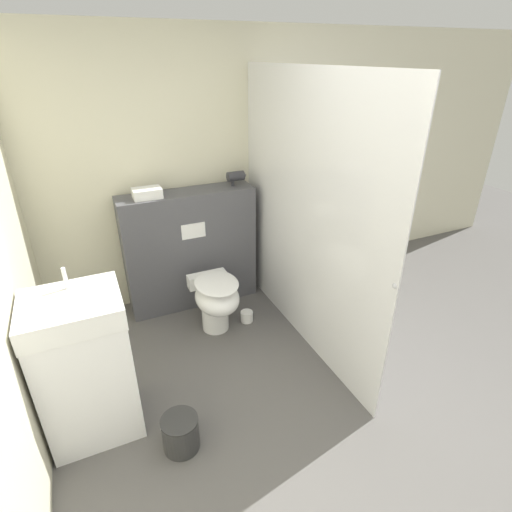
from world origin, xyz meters
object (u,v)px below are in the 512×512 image
object	(u,v)px
toilet	(216,299)
hair_drier	(237,176)
sink_vanity	(86,367)
waste_bin	(181,433)

from	to	relation	value
toilet	hair_drier	bearing A→B (deg)	52.19
toilet	sink_vanity	size ratio (longest dim) A/B	0.49
toilet	waste_bin	world-z (taller)	toilet
toilet	waste_bin	size ratio (longest dim) A/B	2.36
sink_vanity	waste_bin	xyz separation A→B (m)	(0.47, -0.40, -0.39)
toilet	waste_bin	bearing A→B (deg)	-120.25
hair_drier	waste_bin	world-z (taller)	hair_drier
sink_vanity	waste_bin	size ratio (longest dim) A/B	4.81
toilet	sink_vanity	distance (m)	1.27
sink_vanity	hair_drier	distance (m)	2.09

